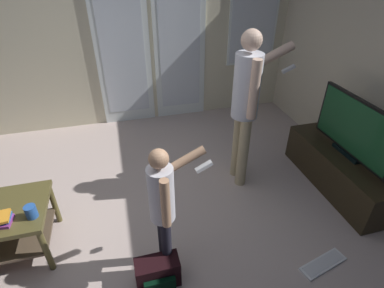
{
  "coord_description": "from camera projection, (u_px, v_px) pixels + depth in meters",
  "views": [
    {
      "loc": [
        0.13,
        -2.06,
        2.25
      ],
      "look_at": [
        0.67,
        -0.04,
        0.9
      ],
      "focal_mm": 27.93,
      "sensor_mm": 36.0,
      "label": 1
    }
  ],
  "objects": [
    {
      "name": "loose_keyboard",
      "position": [
        323.0,
        264.0,
        2.54
      ],
      "size": [
        0.46,
        0.23,
        0.02
      ],
      "color": "white",
      "rests_on": "ground_plane"
    },
    {
      "name": "flat_screen_tv",
      "position": [
        354.0,
        128.0,
        3.02
      ],
      "size": [
        0.08,
        1.05,
        0.63
      ],
      "color": "black",
      "rests_on": "tv_stand"
    },
    {
      "name": "backpack",
      "position": [
        158.0,
        273.0,
        2.35
      ],
      "size": [
        0.34,
        0.21,
        0.25
      ],
      "color": "black",
      "rests_on": "ground_plane"
    },
    {
      "name": "person_child",
      "position": [
        164.0,
        203.0,
        2.16
      ],
      "size": [
        0.53,
        0.34,
        1.18
      ],
      "color": "black",
      "rests_on": "ground_plane"
    },
    {
      "name": "tv_stand",
      "position": [
        341.0,
        170.0,
        3.3
      ],
      "size": [
        0.5,
        1.39,
        0.42
      ],
      "color": "black",
      "rests_on": "ground_plane"
    },
    {
      "name": "person_adult",
      "position": [
        247.0,
        99.0,
        2.98
      ],
      "size": [
        0.73,
        0.45,
        1.68
      ],
      "color": "tan",
      "rests_on": "ground_plane"
    },
    {
      "name": "ground_plane",
      "position": [
        124.0,
        231.0,
        2.87
      ],
      "size": [
        5.63,
        4.62,
        0.02
      ],
      "primitive_type": "cube",
      "color": "#B6A29A"
    },
    {
      "name": "wall_back_with_doors",
      "position": [
        110.0,
        40.0,
        4.07
      ],
      "size": [
        5.63,
        0.09,
        2.53
      ],
      "color": "beige",
      "rests_on": "ground_plane"
    },
    {
      "name": "cup_near_edge",
      "position": [
        31.0,
        212.0,
        2.32
      ],
      "size": [
        0.09,
        0.09,
        0.11
      ],
      "primitive_type": "cylinder",
      "color": "#2755A3",
      "rests_on": "coffee_table"
    }
  ]
}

